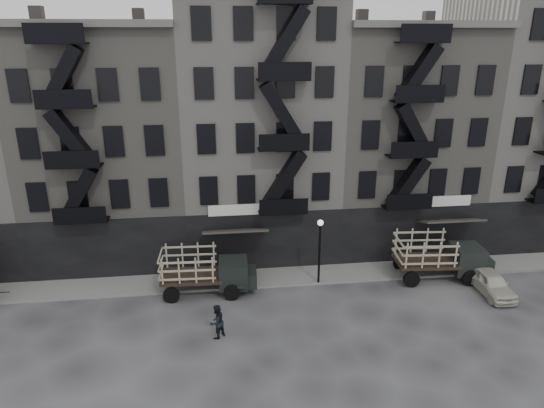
{
  "coord_description": "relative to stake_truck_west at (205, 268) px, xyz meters",
  "views": [
    {
      "loc": [
        -3.13,
        -23.51,
        14.67
      ],
      "look_at": [
        0.28,
        4.0,
        4.91
      ],
      "focal_mm": 32.0,
      "sensor_mm": 36.0,
      "label": 1
    }
  ],
  "objects": [
    {
      "name": "ground",
      "position": [
        3.88,
        -2.49,
        -1.59
      ],
      "size": [
        140.0,
        140.0,
        0.0
      ],
      "primitive_type": "plane",
      "color": "#38383A",
      "rests_on": "ground"
    },
    {
      "name": "sidewalk",
      "position": [
        3.88,
        1.26,
        -1.52
      ],
      "size": [
        55.0,
        2.5,
        0.15
      ],
      "primitive_type": "cube",
      "color": "slate",
      "rests_on": "ground"
    },
    {
      "name": "building_midwest",
      "position": [
        -6.12,
        7.33,
        5.91
      ],
      "size": [
        10.0,
        11.35,
        16.2
      ],
      "color": "gray",
      "rests_on": "ground"
    },
    {
      "name": "building_center",
      "position": [
        3.88,
        7.33,
        6.91
      ],
      "size": [
        10.0,
        11.35,
        18.2
      ],
      "color": "#A5A097",
      "rests_on": "ground"
    },
    {
      "name": "building_mideast",
      "position": [
        13.88,
        7.33,
        5.91
      ],
      "size": [
        10.0,
        11.35,
        16.2
      ],
      "color": "gray",
      "rests_on": "ground"
    },
    {
      "name": "building_east",
      "position": [
        23.88,
        7.33,
        7.41
      ],
      "size": [
        10.0,
        11.35,
        19.2
      ],
      "color": "#A5A097",
      "rests_on": "ground"
    },
    {
      "name": "lamp_post",
      "position": [
        6.88,
        0.11,
        1.19
      ],
      "size": [
        0.36,
        0.36,
        4.28
      ],
      "color": "black",
      "rests_on": "ground"
    },
    {
      "name": "stake_truck_west",
      "position": [
        0.0,
        0.0,
        0.0
      ],
      "size": [
        5.65,
        2.52,
        2.79
      ],
      "rotation": [
        0.0,
        0.0,
        -0.04
      ],
      "color": "black",
      "rests_on": "ground"
    },
    {
      "name": "stake_truck_east",
      "position": [
        14.58,
        0.03,
        0.09
      ],
      "size": [
        6.04,
        2.85,
        2.95
      ],
      "rotation": [
        0.0,
        0.0,
        -0.08
      ],
      "color": "black",
      "rests_on": "ground"
    },
    {
      "name": "car_east",
      "position": [
        16.88,
        -2.18,
        -0.93
      ],
      "size": [
        1.6,
        3.91,
        1.33
      ],
      "primitive_type": "imported",
      "rotation": [
        0.0,
        0.0,
        -0.01
      ],
      "color": "beige",
      "rests_on": "ground"
    },
    {
      "name": "pedestrian_mid",
      "position": [
        0.57,
        -4.71,
        -0.67
      ],
      "size": [
        1.13,
        1.12,
        1.84
      ],
      "primitive_type": "imported",
      "rotation": [
        0.0,
        0.0,
        3.91
      ],
      "color": "black",
      "rests_on": "ground"
    }
  ]
}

